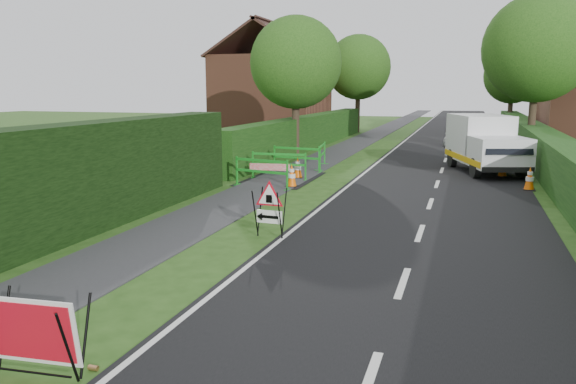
# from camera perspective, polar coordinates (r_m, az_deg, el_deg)

# --- Properties ---
(ground) EXTENTS (120.00, 120.00, 0.00)m
(ground) POSITION_cam_1_polar(r_m,az_deg,el_deg) (9.51, -4.47, -9.67)
(ground) COLOR #244914
(ground) RESTS_ON ground
(road_surface) EXTENTS (6.00, 90.00, 0.02)m
(road_surface) POSITION_cam_1_polar(r_m,az_deg,el_deg) (43.39, 16.57, 5.72)
(road_surface) COLOR black
(road_surface) RESTS_ON ground
(footpath) EXTENTS (2.00, 90.00, 0.02)m
(footpath) POSITION_cam_1_polar(r_m,az_deg,el_deg) (43.85, 9.34, 6.06)
(footpath) COLOR #2D2D30
(footpath) RESTS_ON ground
(hedge_west_near) EXTENTS (1.10, 18.00, 2.50)m
(hedge_west_near) POSITION_cam_1_polar(r_m,az_deg,el_deg) (12.23, -26.86, -6.20)
(hedge_west_near) COLOR black
(hedge_west_near) RESTS_ON ground
(hedge_west_far) EXTENTS (1.00, 24.00, 1.80)m
(hedge_west_far) POSITION_cam_1_polar(r_m,az_deg,el_deg) (31.57, 2.20, 4.51)
(hedge_west_far) COLOR #14380F
(hedge_west_far) RESTS_ON ground
(hedge_east) EXTENTS (1.20, 50.00, 1.50)m
(hedge_east) POSITION_cam_1_polar(r_m,az_deg,el_deg) (24.67, 24.78, 1.88)
(hedge_east) COLOR #14380F
(hedge_east) RESTS_ON ground
(house_west) EXTENTS (7.50, 7.40, 7.88)m
(house_west) POSITION_cam_1_polar(r_m,az_deg,el_deg) (40.54, -1.60, 9.93)
(house_west) COLOR brown
(house_west) RESTS_ON ground
(tree_nw) EXTENTS (4.40, 4.40, 6.70)m
(tree_nw) POSITION_cam_1_polar(r_m,az_deg,el_deg) (27.48, 0.80, 12.99)
(tree_nw) COLOR #2D2116
(tree_nw) RESTS_ON ground
(tree_ne) EXTENTS (5.20, 5.20, 7.79)m
(tree_ne) POSITION_cam_1_polar(r_m,az_deg,el_deg) (30.46, 24.01, 13.17)
(tree_ne) COLOR #2D2116
(tree_ne) RESTS_ON ground
(tree_fw) EXTENTS (4.80, 4.80, 7.24)m
(tree_fw) POSITION_cam_1_polar(r_m,az_deg,el_deg) (43.04, 7.17, 12.46)
(tree_fw) COLOR #2D2116
(tree_fw) RESTS_ON ground
(tree_fe) EXTENTS (4.20, 4.20, 6.33)m
(tree_fe) POSITION_cam_1_polar(r_m,az_deg,el_deg) (46.36, 21.85, 10.91)
(tree_fe) COLOR #2D2116
(tree_fe) RESTS_ON ground
(red_rect_sign) EXTENTS (1.17, 0.77, 0.95)m
(red_rect_sign) POSITION_cam_1_polar(r_m,az_deg,el_deg) (7.15, -24.52, -12.90)
(red_rect_sign) COLOR black
(red_rect_sign) RESTS_ON ground
(triangle_sign) EXTENTS (0.77, 0.77, 1.08)m
(triangle_sign) POSITION_cam_1_polar(r_m,az_deg,el_deg) (12.34, -2.06, -1.32)
(triangle_sign) COLOR black
(triangle_sign) RESTS_ON ground
(works_van) EXTENTS (3.23, 5.20, 2.22)m
(works_van) POSITION_cam_1_polar(r_m,az_deg,el_deg) (23.58, 19.33, 4.79)
(works_van) COLOR silver
(works_van) RESTS_ON ground
(traffic_cone_0) EXTENTS (0.38, 0.38, 0.79)m
(traffic_cone_0) POSITION_cam_1_polar(r_m,az_deg,el_deg) (19.86, 23.35, 1.28)
(traffic_cone_0) COLOR black
(traffic_cone_0) RESTS_ON ground
(traffic_cone_1) EXTENTS (0.38, 0.38, 0.79)m
(traffic_cone_1) POSITION_cam_1_polar(r_m,az_deg,el_deg) (22.55, 20.98, 2.44)
(traffic_cone_1) COLOR black
(traffic_cone_1) RESTS_ON ground
(traffic_cone_2) EXTENTS (0.38, 0.38, 0.79)m
(traffic_cone_2) POSITION_cam_1_polar(r_m,az_deg,el_deg) (24.17, 21.84, 2.88)
(traffic_cone_2) COLOR black
(traffic_cone_2) RESTS_ON ground
(traffic_cone_3) EXTENTS (0.38, 0.38, 0.79)m
(traffic_cone_3) POSITION_cam_1_polar(r_m,az_deg,el_deg) (18.87, 0.38, 1.70)
(traffic_cone_3) COLOR black
(traffic_cone_3) RESTS_ON ground
(traffic_cone_4) EXTENTS (0.38, 0.38, 0.79)m
(traffic_cone_4) POSITION_cam_1_polar(r_m,az_deg,el_deg) (20.75, 1.00, 2.50)
(traffic_cone_4) COLOR black
(traffic_cone_4) RESTS_ON ground
(ped_barrier_0) EXTENTS (2.09, 0.80, 1.00)m
(ped_barrier_0) POSITION_cam_1_polar(r_m,az_deg,el_deg) (18.68, -2.73, 2.33)
(ped_barrier_0) COLOR #18881F
(ped_barrier_0) RESTS_ON ground
(ped_barrier_1) EXTENTS (2.07, 0.43, 1.00)m
(ped_barrier_1) POSITION_cam_1_polar(r_m,az_deg,el_deg) (20.45, -0.94, 3.05)
(ped_barrier_1) COLOR #18881F
(ped_barrier_1) RESTS_ON ground
(ped_barrier_2) EXTENTS (2.09, 0.63, 1.00)m
(ped_barrier_2) POSITION_cam_1_polar(r_m,az_deg,el_deg) (22.46, 0.90, 3.72)
(ped_barrier_2) COLOR #18881F
(ped_barrier_2) RESTS_ON ground
(ped_barrier_3) EXTENTS (0.62, 2.09, 1.00)m
(ped_barrier_3) POSITION_cam_1_polar(r_m,az_deg,el_deg) (23.57, 3.47, 4.02)
(ped_barrier_3) COLOR #18881F
(ped_barrier_3) RESTS_ON ground
(redwhite_plank) EXTENTS (1.49, 0.23, 0.25)m
(redwhite_plank) POSITION_cam_1_polar(r_m,az_deg,el_deg) (20.56, -1.87, 1.31)
(redwhite_plank) COLOR red
(redwhite_plank) RESTS_ON ground
(litter_can) EXTENTS (0.12, 0.07, 0.07)m
(litter_can) POSITION_cam_1_polar(r_m,az_deg,el_deg) (7.30, -19.15, -16.76)
(litter_can) COLOR #BF7F4C
(litter_can) RESTS_ON ground
(hatchback_car) EXTENTS (1.57, 3.40, 1.13)m
(hatchback_car) POSITION_cam_1_polar(r_m,az_deg,el_deg) (34.07, 16.86, 5.46)
(hatchback_car) COLOR silver
(hatchback_car) RESTS_ON ground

